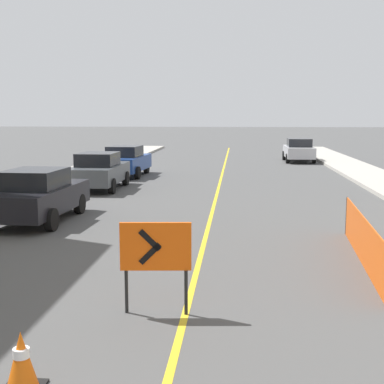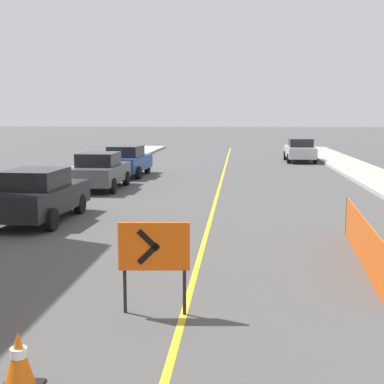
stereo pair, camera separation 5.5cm
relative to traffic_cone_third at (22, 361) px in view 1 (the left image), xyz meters
The scene contains 9 objects.
lane_stripe 16.14m from the traffic_cone_third, 84.09° to the left, with size 0.12×60.23×0.01m.
sidewalk_left 17.13m from the traffic_cone_third, 110.41° to the left, with size 2.63×60.23×0.17m.
traffic_cone_third is the anchor object (origin of this frame).
arrow_barricade_primary 2.88m from the traffic_cone_third, 64.83° to the left, with size 1.14×0.16×1.50m.
safety_mesh_fence 7.80m from the traffic_cone_third, 48.28° to the left, with size 0.49×5.80×1.01m.
parked_car_curb_near 10.32m from the traffic_cone_third, 109.74° to the left, with size 1.97×4.37×1.59m.
parked_car_curb_mid 17.09m from the traffic_cone_third, 101.62° to the left, with size 1.93×4.31×1.59m.
parked_car_curb_far 21.97m from the traffic_cone_third, 98.72° to the left, with size 2.03×4.39×1.59m.
parked_car_opposite_side 31.94m from the traffic_cone_third, 78.01° to the left, with size 1.93×4.31×1.59m.
Camera 1 is at (0.81, 8.41, 3.19)m, focal length 50.00 mm.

